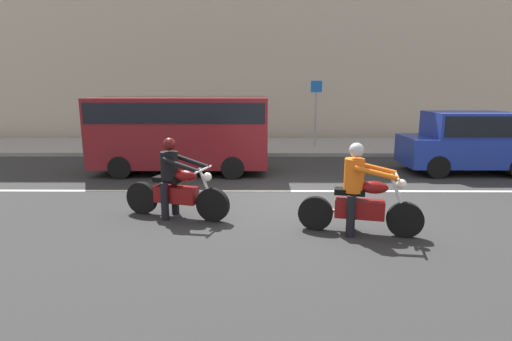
# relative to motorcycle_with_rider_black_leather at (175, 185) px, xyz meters

# --- Properties ---
(ground_plane) EXTENTS (80.00, 80.00, 0.00)m
(ground_plane) POSITION_rel_motorcycle_with_rider_black_leather_xyz_m (2.31, 1.13, -0.65)
(ground_plane) COLOR #292929
(sidewalk_slab) EXTENTS (40.00, 4.40, 0.14)m
(sidewalk_slab) POSITION_rel_motorcycle_with_rider_black_leather_xyz_m (2.31, 9.13, -0.58)
(sidewalk_slab) COLOR gray
(sidewalk_slab) RESTS_ON ground_plane
(lane_marking_stripe) EXTENTS (18.00, 0.14, 0.01)m
(lane_marking_stripe) POSITION_rel_motorcycle_with_rider_black_leather_xyz_m (2.81, 2.03, -0.64)
(lane_marking_stripe) COLOR silver
(lane_marking_stripe) RESTS_ON ground_plane
(motorcycle_with_rider_black_leather) EXTENTS (2.14, 0.91, 1.58)m
(motorcycle_with_rider_black_leather) POSITION_rel_motorcycle_with_rider_black_leather_xyz_m (0.00, 0.00, 0.00)
(motorcycle_with_rider_black_leather) COLOR black
(motorcycle_with_rider_black_leather) RESTS_ON ground_plane
(motorcycle_with_rider_orange_stripe) EXTENTS (2.11, 0.82, 1.61)m
(motorcycle_with_rider_orange_stripe) POSITION_rel_motorcycle_with_rider_black_leather_xyz_m (3.37, -0.86, 0.01)
(motorcycle_with_rider_orange_stripe) COLOR black
(motorcycle_with_rider_orange_stripe) RESTS_ON ground_plane
(parked_van_maroon) EXTENTS (5.07, 1.96, 2.22)m
(parked_van_maroon) POSITION_rel_motorcycle_with_rider_black_leather_xyz_m (-0.67, 4.24, 0.65)
(parked_van_maroon) COLOR maroon
(parked_van_maroon) RESTS_ON ground_plane
(parked_hatchback_cobalt_blue) EXTENTS (3.69, 1.76, 1.80)m
(parked_hatchback_cobalt_blue) POSITION_rel_motorcycle_with_rider_black_leather_xyz_m (7.79, 4.27, 0.28)
(parked_hatchback_cobalt_blue) COLOR navy
(parked_hatchback_cobalt_blue) RESTS_ON ground_plane
(street_sign_post) EXTENTS (0.44, 0.08, 2.63)m
(street_sign_post) POSITION_rel_motorcycle_with_rider_black_leather_xyz_m (3.89, 8.59, 1.08)
(street_sign_post) COLOR gray
(street_sign_post) RESTS_ON sidewalk_slab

